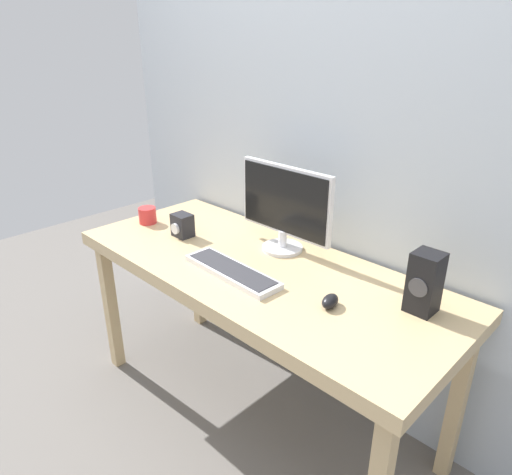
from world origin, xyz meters
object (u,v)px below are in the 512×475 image
Objects in this scene: coffee_mug at (147,215)px; speaker_right at (425,283)px; desk at (257,280)px; mouse at (330,301)px; monitor at (285,206)px; keyboard_primary at (232,271)px; audio_controller at (182,225)px.

speaker_right is at bearing 8.39° from coffee_mug.
desk is 20.16× the size of mouse.
monitor is 0.37m from keyboard_primary.
keyboard_primary is at bearing -6.07° from coffee_mug.
desk is at bearing 4.02° from audio_controller.
monitor is 4.40× the size of audio_controller.
mouse is (0.42, 0.08, 0.01)m from keyboard_primary.
desk is at bearing 82.65° from keyboard_primary.
mouse is at bearing -139.96° from speaker_right.
keyboard_primary is 0.71m from speaker_right.
desk is 0.33m from monitor.
coffee_mug is (-0.72, -0.05, 0.11)m from desk.
monitor is at bearing 27.42° from audio_controller.
audio_controller is at bearing -170.73° from speaker_right.
audio_controller is at bearing -175.98° from desk.
monitor reaches higher than speaker_right.
monitor reaches higher than coffee_mug.
speaker_right is at bearing 27.80° from mouse.
coffee_mug reaches higher than mouse.
monitor is at bearing 138.20° from mouse.
monitor is 2.20× the size of speaker_right.
coffee_mug is at bearing -171.61° from speaker_right.
audio_controller is (-0.43, -0.22, -0.14)m from monitor.
keyboard_primary reaches higher than desk.
monitor reaches higher than desk.
mouse is 0.77× the size of audio_controller.
desk is at bearing -82.21° from monitor.
keyboard_primary is 0.45m from audio_controller.
monitor reaches higher than keyboard_primary.
desk is 0.73m from coffee_mug.
speaker_right reaches higher than desk.
desk is at bearing 4.23° from coffee_mug.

